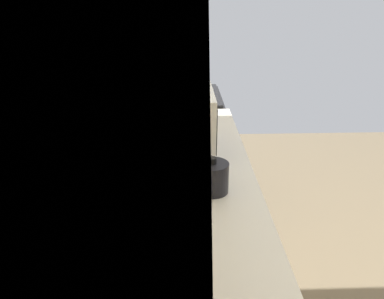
# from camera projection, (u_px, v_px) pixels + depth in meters

# --- Properties ---
(wall_back) EXTENTS (3.77, 0.12, 2.68)m
(wall_back) POSITION_uv_depth(u_px,v_px,m) (84.00, 85.00, 1.59)
(wall_back) COLOR beige
(wall_back) RESTS_ON ground_plane
(oven_range) EXTENTS (0.59, 0.63, 1.10)m
(oven_range) POSITION_uv_depth(u_px,v_px,m) (179.00, 153.00, 3.14)
(oven_range) COLOR black
(oven_range) RESTS_ON ground_plane
(microwave) EXTENTS (0.45, 0.36, 0.31)m
(microwave) POSITION_uv_depth(u_px,v_px,m) (177.00, 121.00, 2.02)
(microwave) COLOR white
(microwave) RESTS_ON counter_run
(kettle) EXTENTS (0.18, 0.14, 0.15)m
(kettle) POSITION_uv_depth(u_px,v_px,m) (212.00, 177.00, 1.67)
(kettle) COLOR black
(kettle) RESTS_ON counter_run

